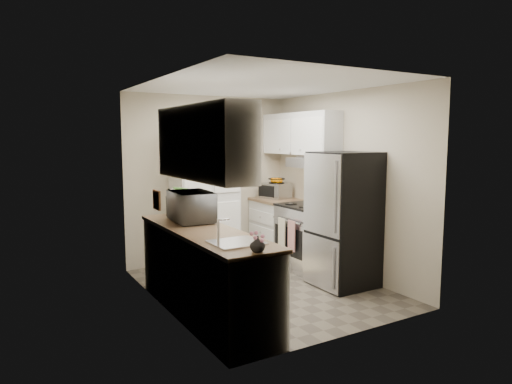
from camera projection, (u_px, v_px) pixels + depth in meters
ground at (263, 287)px, 5.74m from camera, size 3.20×3.20×0.00m
room_shell at (263, 158)px, 5.53m from camera, size 2.64×3.24×2.52m
pantry_cabinet at (205, 198)px, 6.64m from camera, size 0.90×0.55×2.00m
base_cabinet_left at (205, 274)px, 4.82m from camera, size 0.60×2.30×0.88m
countertop_left at (204, 232)px, 4.76m from camera, size 0.63×2.33×0.04m
base_cabinet_right at (278, 229)px, 7.20m from camera, size 0.60×0.80×0.88m
countertop_right at (278, 200)px, 7.15m from camera, size 0.63×0.83×0.04m
electric_range at (307, 236)px, 6.50m from camera, size 0.71×0.78×1.13m
refrigerator at (344, 219)px, 5.76m from camera, size 0.70×0.72×1.70m
microwave at (192, 206)px, 5.22m from camera, size 0.46×0.65×0.34m
wine_bottle at (169, 203)px, 5.59m from camera, size 0.08×0.08×0.31m
flower_vase at (258, 244)px, 3.82m from camera, size 0.16×0.16×0.14m
cutting_board at (182, 201)px, 5.68m from camera, size 0.11×0.26×0.34m
toaster_oven at (275, 191)px, 7.22m from camera, size 0.44×0.50×0.24m
fruit_basket at (277, 179)px, 7.18m from camera, size 0.32×0.32×0.11m
kitchen_mat at (243, 274)px, 6.28m from camera, size 0.70×0.88×0.01m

